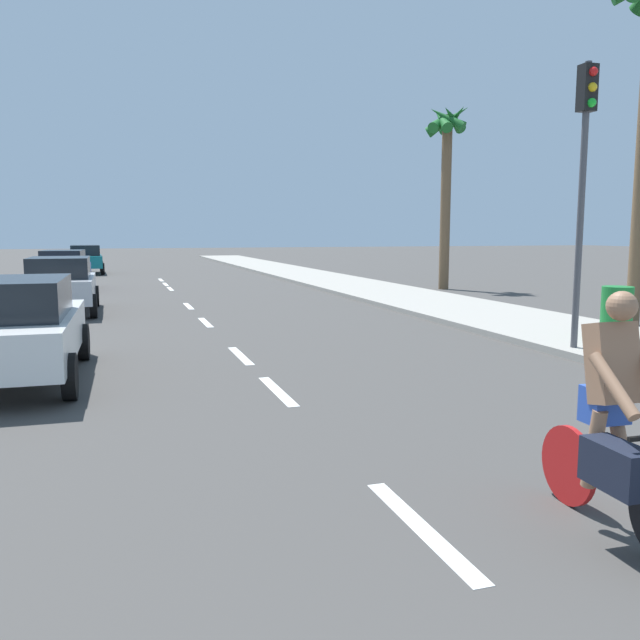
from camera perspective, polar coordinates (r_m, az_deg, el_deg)
The scene contains 18 objects.
ground_plane at distance 19.05m, azimuth -10.98°, elevation 0.75°, with size 160.00×160.00×0.00m, color #423F3D.
sidewalk_strip at distance 22.94m, azimuth 6.79°, elevation 2.17°, with size 3.60×80.00×0.14m, color #9E998E.
lane_stripe_1 at distance 5.28m, azimuth 8.80°, elevation -17.46°, with size 0.16×1.80×0.01m, color white.
lane_stripe_2 at distance 9.35m, azimuth -3.74°, elevation -6.20°, with size 0.16×1.80×0.01m, color white.
lane_stripe_3 at distance 12.04m, azimuth -6.97°, elevation -3.11°, with size 0.16×1.80×0.01m, color white.
lane_stripe_4 at distance 16.60m, azimuth -9.97°, elevation -0.21°, with size 0.16×1.80×0.01m, color white.
lane_stripe_5 at distance 20.39m, azimuth -11.43°, elevation 1.20°, with size 0.16×1.80×0.01m, color white.
lane_stripe_6 at distance 26.90m, azimuth -12.97°, elevation 2.68°, with size 0.16×1.80×0.01m, color white.
lane_stripe_7 at distance 29.31m, azimuth -13.36°, elevation 3.06°, with size 0.16×1.80×0.01m, color white.
lane_stripe_8 at distance 32.05m, azimuth -13.74°, elevation 3.43°, with size 0.16×1.80×0.01m, color white.
cyclist at distance 5.29m, azimuth 24.32°, elevation -8.47°, with size 0.62×1.71×1.82m.
parked_car_white at distance 10.80m, azimuth -25.36°, elevation -0.54°, with size 2.06×4.33×1.57m.
parked_car_silver at distance 19.55m, azimuth -21.74°, elevation 2.99°, with size 1.94×4.18×1.57m.
parked_car_blue at distance 27.30m, azimuth -21.47°, elevation 4.17°, with size 2.02×4.04×1.57m.
parked_car_teal at distance 37.98m, azimuth -19.81°, elevation 5.07°, with size 1.97×4.04×1.57m.
palm_tree_far at distance 26.67m, azimuth 11.02°, elevation 14.45°, with size 1.96×1.90×7.29m.
traffic_signal at distance 12.80m, azimuth 22.10°, elevation 13.23°, with size 0.28×0.33×5.20m.
trash_bin_near at distance 14.19m, azimuth 24.50°, elevation 0.58°, with size 0.60×0.60×1.05m, color #19722D.
Camera 1 is at (-2.17, 1.21, 2.24)m, focal length 36.60 mm.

